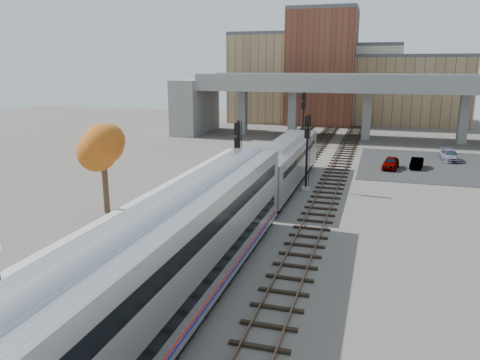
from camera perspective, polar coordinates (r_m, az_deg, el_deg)
The scene contains 16 objects.
ground at distance 29.74m, azimuth -1.99°, elevation -7.49°, with size 160.00×160.00×0.00m, color #47423D.
platform at distance 32.60m, azimuth -14.22°, elevation -5.64°, with size 4.50×60.00×0.35m, color #9E9E99.
yellow_strip at distance 31.64m, azimuth -11.26°, elevation -5.73°, with size 0.70×60.00×0.01m, color yellow.
tracks at distance 40.97m, azimuth 4.85°, elevation -1.37°, with size 10.70×95.00×0.25m.
overpass at distance 71.50m, azimuth 13.63°, elevation 9.50°, with size 54.00×12.00×9.50m.
buildings_far at distance 93.14m, azimuth 12.23°, elevation 11.80°, with size 43.00×21.00×20.60m.
parking_lot at distance 55.51m, azimuth 21.61°, elevation 1.69°, with size 14.00×18.00×0.04m, color black.
locomotive at distance 42.13m, azimuth 5.50°, elevation 2.12°, with size 3.02×19.05×4.10m.
coach at distance 21.15m, azimuth -6.76°, elevation -8.57°, with size 3.03×25.00×5.00m.
signal_mast_near at distance 35.22m, azimuth -0.24°, elevation 1.62°, with size 0.60×0.64×6.83m.
signal_mast_mid at distance 41.13m, azimuth 8.13°, elevation 3.18°, with size 0.60×0.64×6.74m.
signal_mast_far at distance 64.31m, azimuth 7.68°, elevation 7.36°, with size 0.60×0.64×7.24m.
tree at distance 35.52m, azimuth -16.41°, elevation 4.11°, with size 3.60×3.60×6.93m.
car_a at distance 52.21m, azimuth 17.90°, elevation 2.01°, with size 1.50×3.74×1.27m, color #99999E.
car_b at distance 53.43m, azimuth 20.73°, elevation 1.94°, with size 1.16×3.34×1.10m, color #99999E.
car_c at distance 59.16m, azimuth 24.20°, elevation 2.77°, with size 1.72×4.23×1.23m, color #99999E.
Camera 1 is at (8.93, -26.21, 10.86)m, focal length 35.00 mm.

